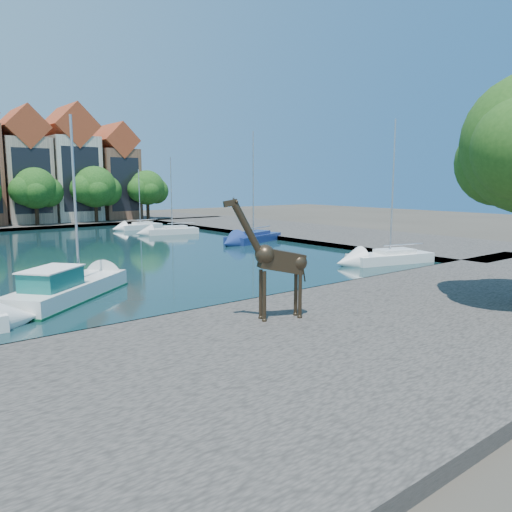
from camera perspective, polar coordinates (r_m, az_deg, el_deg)
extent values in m
plane|color=#38332B|center=(25.85, 2.20, -5.42)|extent=(160.00, 160.00, 0.00)
cube|color=black|center=(46.43, -17.51, 0.49)|extent=(38.00, 50.00, 0.08)
cube|color=#4E4943|center=(21.18, 14.79, -8.17)|extent=(50.00, 14.00, 0.50)
cube|color=#4E4943|center=(76.99, -26.18, 3.22)|extent=(60.00, 16.00, 0.50)
cube|color=#4E4943|center=(59.98, 5.35, 2.79)|extent=(14.00, 52.00, 0.50)
cube|color=tan|center=(77.21, -25.01, 7.78)|extent=(5.88, 9.00, 11.50)
cube|color=#A74521|center=(77.54, -25.35, 13.00)|extent=(5.94, 9.18, 5.94)
cube|color=black|center=(72.87, -24.17, 7.83)|extent=(4.80, 0.05, 8.62)
cube|color=beige|center=(79.01, -20.40, 8.22)|extent=(6.37, 9.00, 12.00)
cube|color=#A74521|center=(79.39, -20.69, 13.58)|extent=(6.43, 9.18, 6.43)
cube|color=black|center=(74.77, -19.31, 8.29)|extent=(5.20, 0.05, 9.00)
cube|color=brown|center=(81.30, -15.99, 7.89)|extent=(5.39, 9.00, 10.50)
cube|color=#A74521|center=(81.51, -16.18, 12.43)|extent=(5.44, 9.18, 5.44)
cube|color=black|center=(77.18, -14.69, 7.92)|extent=(4.40, 0.05, 7.88)
cylinder|color=#332114|center=(72.00, -23.76, 4.54)|extent=(0.50, 0.50, 3.20)
sphere|color=#154012|center=(71.89, -23.92, 7.10)|extent=(5.40, 5.40, 5.40)
sphere|color=#154012|center=(72.62, -22.71, 6.75)|extent=(4.05, 4.05, 4.05)
sphere|color=#154012|center=(71.14, -24.98, 6.81)|extent=(3.78, 3.78, 3.78)
cylinder|color=#332114|center=(74.45, -17.79, 4.97)|extent=(0.50, 0.50, 3.20)
sphere|color=#154012|center=(74.34, -17.91, 7.53)|extent=(5.80, 5.80, 5.80)
sphere|color=#154012|center=(75.26, -16.72, 7.15)|extent=(4.35, 4.35, 4.35)
sphere|color=#154012|center=(73.41, -18.96, 7.25)|extent=(4.06, 4.06, 4.06)
cylinder|color=#332114|center=(77.65, -12.25, 5.31)|extent=(0.50, 0.50, 3.20)
sphere|color=#154012|center=(77.54, -12.33, 7.64)|extent=(5.20, 5.20, 5.20)
sphere|color=#154012|center=(78.52, -11.38, 7.30)|extent=(3.90, 3.90, 3.90)
sphere|color=#154012|center=(76.56, -13.15, 7.41)|extent=(3.64, 3.64, 3.64)
cylinder|color=#312518|center=(20.54, 0.97, -4.65)|extent=(0.16, 0.16, 2.10)
cylinder|color=#312518|center=(20.94, 0.55, -4.39)|extent=(0.16, 0.16, 2.10)
cylinder|color=#312518|center=(21.13, 5.06, -4.30)|extent=(0.16, 0.16, 2.10)
cylinder|color=#312518|center=(21.52, 4.57, -4.06)|extent=(0.16, 0.16, 2.10)
cube|color=#312518|center=(20.77, 2.97, -0.57)|extent=(2.10, 1.19, 1.23)
cylinder|color=#312518|center=(20.08, -0.94, 3.06)|extent=(1.37, 0.73, 2.17)
cube|color=#312518|center=(19.79, -2.94, 6.06)|extent=(0.61, 0.36, 0.33)
cube|color=silver|center=(27.99, -20.56, -3.53)|extent=(7.90, 7.12, 1.13)
cube|color=#166158|center=(26.66, -22.31, -2.58)|extent=(3.40, 3.26, 1.05)
cylinder|color=#B2B2B7|center=(28.26, -20.00, 6.15)|extent=(0.14, 0.14, 8.71)
cube|color=white|center=(39.33, 15.07, -0.07)|extent=(7.00, 3.92, 0.92)
cube|color=white|center=(39.28, 15.09, 0.37)|extent=(3.21, 2.30, 0.51)
cylinder|color=#B2B2B7|center=(38.91, 15.37, 7.57)|extent=(0.12, 0.12, 9.96)
cube|color=navy|center=(51.04, -0.31, 2.17)|extent=(7.39, 4.51, 0.96)
cube|color=navy|center=(51.01, -0.31, 2.53)|extent=(3.44, 2.58, 0.53)
cylinder|color=#B2B2B7|center=(50.72, -0.31, 8.28)|extent=(0.13, 0.13, 10.33)
cube|color=silver|center=(59.44, -9.55, 2.91)|extent=(6.20, 3.30, 0.86)
cube|color=silver|center=(59.41, -9.55, 3.19)|extent=(2.83, 1.97, 0.48)
cylinder|color=#B2B2B7|center=(59.18, -9.65, 7.11)|extent=(0.12, 0.12, 8.22)
cube|color=white|center=(66.33, -13.07, 3.37)|extent=(5.62, 2.33, 0.83)
cube|color=white|center=(66.31, -13.08, 3.61)|extent=(2.50, 1.52, 0.46)
cylinder|color=#B2B2B7|center=(66.11, -13.18, 6.59)|extent=(0.11, 0.11, 7.00)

